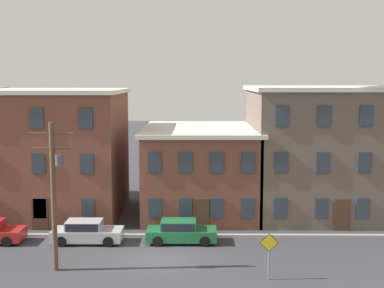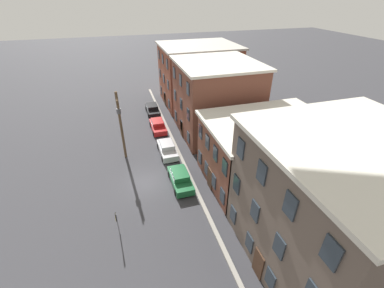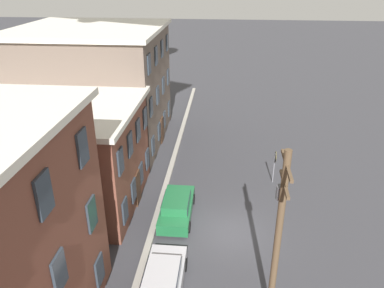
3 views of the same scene
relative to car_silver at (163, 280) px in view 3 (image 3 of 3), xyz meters
The scene contains 8 objects.
ground_plane 5.74m from the car_silver, 33.86° to the right, with size 200.00×200.00×0.00m, color #38383D.
kerb_strip 4.95m from the car_silver, 15.73° to the left, with size 56.00×0.36×0.16m, color #9E998E.
apartment_far 11.50m from the car_silver, 49.54° to the left, with size 8.89×11.93×6.54m.
apartment_annex 19.23m from the car_silver, 26.38° to the left, with size 11.63×11.55×9.69m.
car_silver is the anchor object (origin of this frame).
car_green 5.94m from the car_silver, ahead, with size 4.40×1.92×1.43m.
caution_sign 12.35m from the car_silver, 30.15° to the right, with size 0.96×0.08×2.45m.
utility_pole 6.19m from the car_silver, 97.33° to the right, with size 2.40×0.44×8.03m.
Camera 3 is at (-17.52, 0.64, 13.84)m, focal length 35.00 mm.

